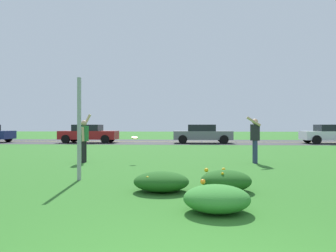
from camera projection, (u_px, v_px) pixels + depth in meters
name	position (u px, v px, depth m)	size (l,w,h in m)	color
ground_plane	(189.00, 155.00, 14.55)	(120.00, 120.00, 0.00)	#2D6B23
highway_strip	(189.00, 142.00, 26.73)	(120.00, 8.55, 0.01)	#38383A
highway_center_stripe	(189.00, 142.00, 26.73)	(120.00, 0.16, 0.00)	yellow
daylily_clump_mid_left	(161.00, 182.00, 6.55)	(1.15, 0.94, 0.41)	#1E5619
daylily_clump_mid_right	(217.00, 199.00, 4.98)	(1.05, 0.94, 0.47)	#337F2D
daylily_clump_front_left	(226.00, 181.00, 6.59)	(1.05, 0.94, 0.46)	#1E5619
sign_post_near_path	(79.00, 129.00, 7.92)	(0.07, 0.10, 2.57)	#93969B
person_thrower_green_shirt	(84.00, 137.00, 11.73)	(0.38, 0.49, 1.80)	#287038
person_catcher_dark_shirt	(255.00, 136.00, 11.51)	(0.52, 0.49, 1.70)	#232328
frisbee_orange	(135.00, 138.00, 11.67)	(0.24, 0.23, 0.10)	orange
car_red_center_left	(89.00, 134.00, 25.32)	(4.50, 2.00, 1.45)	maroon
car_gray_center_right	(202.00, 134.00, 24.74)	(4.50, 2.00, 1.45)	slate
car_white_rightmost	(333.00, 134.00, 24.11)	(4.50, 2.00, 1.45)	silver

